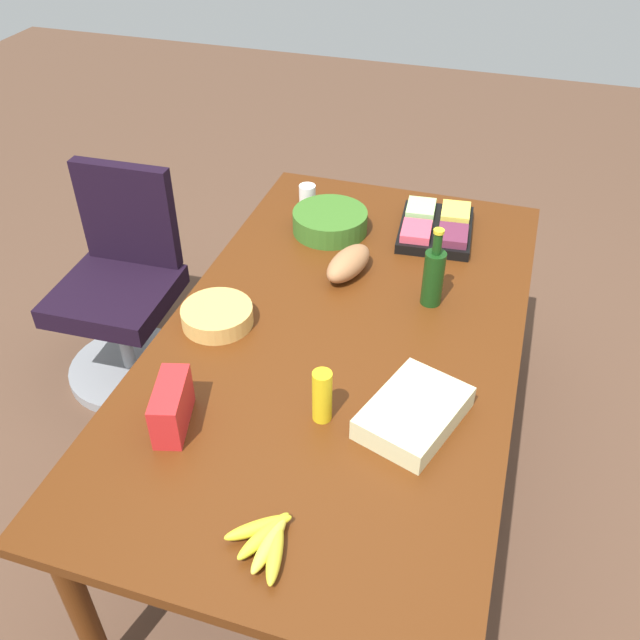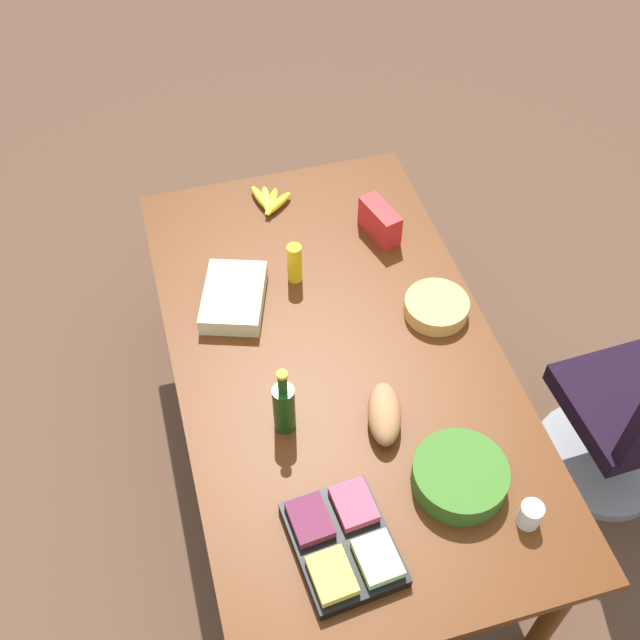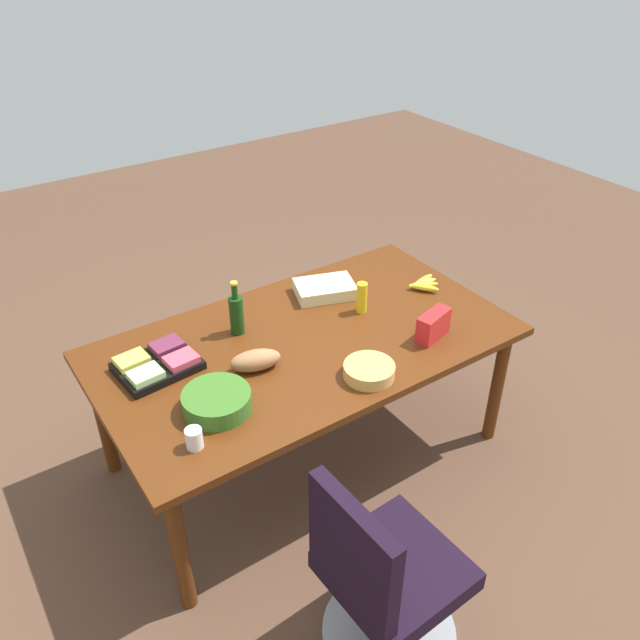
{
  "view_description": "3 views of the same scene",
  "coord_description": "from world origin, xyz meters",
  "px_view_note": "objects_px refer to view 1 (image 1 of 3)",
  "views": [
    {
      "loc": [
        1.7,
        0.45,
        2.21
      ],
      "look_at": [
        0.06,
        -0.06,
        0.85
      ],
      "focal_mm": 38.66,
      "sensor_mm": 36.0,
      "label": 1
    },
    {
      "loc": [
        -1.59,
        0.51,
        2.94
      ],
      "look_at": [
        0.09,
        0.04,
        0.85
      ],
      "focal_mm": 43.17,
      "sensor_mm": 36.0,
      "label": 2
    },
    {
      "loc": [
        -1.41,
        -2.2,
        2.61
      ],
      "look_at": [
        0.11,
        0.04,
        0.82
      ],
      "focal_mm": 36.0,
      "sensor_mm": 36.0,
      "label": 3
    }
  ],
  "objects_px": {
    "office_chair": "(123,302)",
    "chip_bowl": "(217,316)",
    "mustard_bottle": "(322,396)",
    "wine_bottle": "(433,276)",
    "paper_cup": "(307,195)",
    "chip_bag_red": "(172,406)",
    "sheet_cake": "(414,413)",
    "banana_bunch": "(267,540)",
    "salad_bowl": "(330,222)",
    "conference_table": "(342,347)",
    "fruit_platter": "(436,227)",
    "bread_loaf": "(348,263)"
  },
  "relations": [
    {
      "from": "conference_table",
      "to": "sheet_cake",
      "type": "xyz_separation_m",
      "value": [
        0.33,
        0.3,
        0.11
      ]
    },
    {
      "from": "sheet_cake",
      "to": "paper_cup",
      "type": "bearing_deg",
      "value": -148.39
    },
    {
      "from": "wine_bottle",
      "to": "sheet_cake",
      "type": "distance_m",
      "value": 0.58
    },
    {
      "from": "mustard_bottle",
      "to": "chip_bowl",
      "type": "bearing_deg",
      "value": -123.74
    },
    {
      "from": "banana_bunch",
      "to": "paper_cup",
      "type": "height_order",
      "value": "paper_cup"
    },
    {
      "from": "sheet_cake",
      "to": "mustard_bottle",
      "type": "bearing_deg",
      "value": -76.12
    },
    {
      "from": "office_chair",
      "to": "wine_bottle",
      "type": "relative_size",
      "value": 3.29
    },
    {
      "from": "office_chair",
      "to": "salad_bowl",
      "type": "relative_size",
      "value": 3.22
    },
    {
      "from": "mustard_bottle",
      "to": "banana_bunch",
      "type": "bearing_deg",
      "value": -0.14
    },
    {
      "from": "office_chair",
      "to": "chip_bag_red",
      "type": "relative_size",
      "value": 4.79
    },
    {
      "from": "office_chair",
      "to": "chip_bowl",
      "type": "relative_size",
      "value": 4.02
    },
    {
      "from": "office_chair",
      "to": "banana_bunch",
      "type": "bearing_deg",
      "value": 44.03
    },
    {
      "from": "chip_bowl",
      "to": "conference_table",
      "type": "bearing_deg",
      "value": 101.61
    },
    {
      "from": "banana_bunch",
      "to": "bread_loaf",
      "type": "xyz_separation_m",
      "value": [
        -1.15,
        -0.12,
        0.03
      ]
    },
    {
      "from": "mustard_bottle",
      "to": "wine_bottle",
      "type": "bearing_deg",
      "value": 162.78
    },
    {
      "from": "fruit_platter",
      "to": "chip_bag_red",
      "type": "relative_size",
      "value": 1.92
    },
    {
      "from": "office_chair",
      "to": "chip_bag_red",
      "type": "distance_m",
      "value": 1.27
    },
    {
      "from": "paper_cup",
      "to": "wine_bottle",
      "type": "bearing_deg",
      "value": 49.76
    },
    {
      "from": "bread_loaf",
      "to": "mustard_bottle",
      "type": "bearing_deg",
      "value": 9.64
    },
    {
      "from": "paper_cup",
      "to": "salad_bowl",
      "type": "height_order",
      "value": "paper_cup"
    },
    {
      "from": "chip_bowl",
      "to": "banana_bunch",
      "type": "bearing_deg",
      "value": 31.61
    },
    {
      "from": "chip_bowl",
      "to": "paper_cup",
      "type": "bearing_deg",
      "value": 177.72
    },
    {
      "from": "sheet_cake",
      "to": "chip_bowl",
      "type": "relative_size",
      "value": 1.34
    },
    {
      "from": "wine_bottle",
      "to": "conference_table",
      "type": "bearing_deg",
      "value": -45.64
    },
    {
      "from": "wine_bottle",
      "to": "salad_bowl",
      "type": "xyz_separation_m",
      "value": [
        -0.35,
        -0.47,
        -0.07
      ]
    },
    {
      "from": "wine_bottle",
      "to": "chip_bag_red",
      "type": "distance_m",
      "value": 0.98
    },
    {
      "from": "banana_bunch",
      "to": "chip_bowl",
      "type": "relative_size",
      "value": 0.87
    },
    {
      "from": "office_chair",
      "to": "chip_bowl",
      "type": "xyz_separation_m",
      "value": [
        0.45,
        0.69,
        0.42
      ]
    },
    {
      "from": "wine_bottle",
      "to": "office_chair",
      "type": "bearing_deg",
      "value": -95.07
    },
    {
      "from": "wine_bottle",
      "to": "chip_bag_red",
      "type": "height_order",
      "value": "wine_bottle"
    },
    {
      "from": "sheet_cake",
      "to": "fruit_platter",
      "type": "xyz_separation_m",
      "value": [
        -1.03,
        -0.12,
        -0.0
      ]
    },
    {
      "from": "fruit_platter",
      "to": "paper_cup",
      "type": "xyz_separation_m",
      "value": [
        -0.07,
        -0.56,
        0.01
      ]
    },
    {
      "from": "bread_loaf",
      "to": "chip_bag_red",
      "type": "relative_size",
      "value": 1.2
    },
    {
      "from": "conference_table",
      "to": "chip_bag_red",
      "type": "relative_size",
      "value": 10.29
    },
    {
      "from": "banana_bunch",
      "to": "salad_bowl",
      "type": "distance_m",
      "value": 1.45
    },
    {
      "from": "conference_table",
      "to": "fruit_platter",
      "type": "xyz_separation_m",
      "value": [
        -0.7,
        0.19,
        0.1
      ]
    },
    {
      "from": "banana_bunch",
      "to": "fruit_platter",
      "type": "height_order",
      "value": "fruit_platter"
    },
    {
      "from": "conference_table",
      "to": "sheet_cake",
      "type": "height_order",
      "value": "sheet_cake"
    },
    {
      "from": "conference_table",
      "to": "chip_bowl",
      "type": "relative_size",
      "value": 8.64
    },
    {
      "from": "fruit_platter",
      "to": "salad_bowl",
      "type": "height_order",
      "value": "salad_bowl"
    },
    {
      "from": "fruit_platter",
      "to": "paper_cup",
      "type": "relative_size",
      "value": 4.26
    },
    {
      "from": "conference_table",
      "to": "mustard_bottle",
      "type": "xyz_separation_m",
      "value": [
        0.39,
        0.05,
        0.16
      ]
    },
    {
      "from": "mustard_bottle",
      "to": "chip_bowl",
      "type": "distance_m",
      "value": 0.56
    },
    {
      "from": "office_chair",
      "to": "chip_bowl",
      "type": "height_order",
      "value": "office_chair"
    },
    {
      "from": "banana_bunch",
      "to": "sheet_cake",
      "type": "relative_size",
      "value": 0.65
    },
    {
      "from": "wine_bottle",
      "to": "fruit_platter",
      "type": "height_order",
      "value": "wine_bottle"
    },
    {
      "from": "bread_loaf",
      "to": "wine_bottle",
      "type": "bearing_deg",
      "value": 76.64
    },
    {
      "from": "wine_bottle",
      "to": "salad_bowl",
      "type": "relative_size",
      "value": 0.98
    },
    {
      "from": "sheet_cake",
      "to": "salad_bowl",
      "type": "distance_m",
      "value": 1.06
    },
    {
      "from": "paper_cup",
      "to": "chip_bowl",
      "type": "distance_m",
      "value": 0.86
    }
  ]
}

